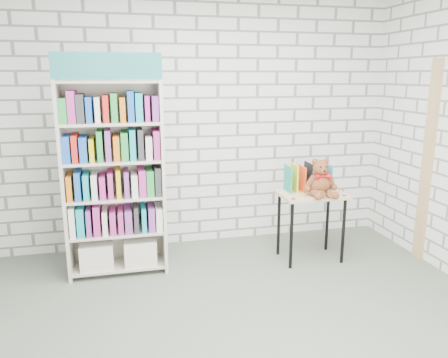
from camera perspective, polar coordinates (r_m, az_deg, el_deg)
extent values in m
plane|color=#545D4E|center=(3.57, 2.82, -19.39)|extent=(4.50, 4.50, 0.00)
cube|color=silver|center=(4.99, -3.42, 7.20)|extent=(4.50, 0.02, 2.80)
cube|color=beige|center=(4.38, -20.11, -0.44)|extent=(0.03, 0.37, 1.90)
cube|color=beige|center=(4.36, -8.08, 0.20)|extent=(0.03, 0.37, 1.90)
cube|color=beige|center=(4.52, -14.09, 0.38)|extent=(0.95, 0.02, 1.90)
cube|color=teal|center=(4.06, -15.00, 14.09)|extent=(0.95, 0.02, 0.23)
cube|color=beige|center=(4.63, -13.48, -10.86)|extent=(0.89, 0.35, 0.03)
cube|color=beige|center=(4.50, -13.73, -6.68)|extent=(0.89, 0.35, 0.03)
cube|color=beige|center=(4.39, -13.98, -2.27)|extent=(0.89, 0.35, 0.03)
cube|color=beige|center=(4.31, -14.25, 2.33)|extent=(0.89, 0.35, 0.03)
cube|color=beige|center=(4.26, -14.53, 7.08)|extent=(0.89, 0.35, 0.03)
cube|color=beige|center=(4.23, -14.83, 12.19)|extent=(0.89, 0.35, 0.03)
cube|color=silver|center=(4.58, -16.25, -9.38)|extent=(0.32, 0.31, 0.25)
cube|color=silver|center=(4.57, -10.90, -9.11)|extent=(0.32, 0.31, 0.25)
cube|color=#333338|center=(4.44, -13.83, -5.02)|extent=(0.89, 0.31, 0.25)
cube|color=red|center=(4.34, -14.09, -0.53)|extent=(0.89, 0.31, 0.25)
cube|color=yellow|center=(4.27, -14.36, 4.15)|extent=(0.89, 0.31, 0.25)
cube|color=blue|center=(4.23, -14.64, 8.94)|extent=(0.89, 0.31, 0.25)
cube|color=tan|center=(4.67, 11.40, -1.97)|extent=(0.68, 0.47, 0.03)
cylinder|color=black|center=(4.51, 8.79, -7.33)|extent=(0.03, 0.03, 0.70)
cylinder|color=black|center=(4.83, 7.16, -5.85)|extent=(0.03, 0.03, 0.70)
cylinder|color=black|center=(4.75, 15.32, -6.59)|extent=(0.03, 0.03, 0.70)
cylinder|color=black|center=(5.05, 13.34, -5.24)|extent=(0.03, 0.03, 0.70)
cylinder|color=black|center=(4.40, 9.04, -2.63)|extent=(0.05, 0.05, 0.01)
cylinder|color=black|center=(4.64, 15.43, -2.13)|extent=(0.05, 0.05, 0.01)
cube|color=#208D78|center=(4.64, 8.33, 0.07)|extent=(0.01, 0.21, 0.28)
cube|color=yellow|center=(4.67, 9.21, 0.12)|extent=(0.01, 0.21, 0.28)
cube|color=#E84719|center=(4.70, 10.08, 0.17)|extent=(0.01, 0.21, 0.28)
cube|color=black|center=(4.73, 10.94, 0.22)|extent=(0.01, 0.21, 0.28)
cube|color=white|center=(4.76, 11.79, 0.26)|extent=(0.01, 0.21, 0.28)
cube|color=red|center=(4.79, 12.62, 0.31)|extent=(0.01, 0.21, 0.28)
cube|color=teal|center=(4.83, 13.45, 0.36)|extent=(0.01, 0.21, 0.28)
ellipsoid|color=maroon|center=(4.58, 12.38, -0.65)|extent=(0.23, 0.19, 0.23)
sphere|color=maroon|center=(4.54, 12.51, 1.45)|extent=(0.16, 0.16, 0.16)
sphere|color=maroon|center=(4.52, 11.78, 2.27)|extent=(0.06, 0.06, 0.06)
sphere|color=maroon|center=(4.56, 13.16, 2.31)|extent=(0.06, 0.06, 0.06)
sphere|color=maroon|center=(4.48, 12.82, 1.01)|extent=(0.06, 0.06, 0.06)
sphere|color=black|center=(4.46, 12.53, 1.53)|extent=(0.02, 0.02, 0.02)
sphere|color=black|center=(4.49, 13.18, 1.56)|extent=(0.02, 0.02, 0.02)
sphere|color=black|center=(4.46, 12.97, 1.00)|extent=(0.02, 0.02, 0.02)
cylinder|color=maroon|center=(4.51, 11.18, -0.38)|extent=(0.11, 0.09, 0.16)
cylinder|color=maroon|center=(4.60, 13.80, -0.25)|extent=(0.11, 0.09, 0.16)
sphere|color=maroon|center=(4.50, 10.84, -1.25)|extent=(0.06, 0.06, 0.06)
sphere|color=maroon|center=(4.61, 14.20, -1.06)|extent=(0.06, 0.06, 0.06)
cylinder|color=maroon|center=(4.47, 12.14, -1.90)|extent=(0.11, 0.18, 0.09)
cylinder|color=maroon|center=(4.52, 13.65, -1.81)|extent=(0.12, 0.18, 0.09)
sphere|color=maroon|center=(4.40, 12.19, -2.24)|extent=(0.08, 0.08, 0.08)
sphere|color=maroon|center=(4.47, 14.35, -2.10)|extent=(0.08, 0.08, 0.08)
cone|color=red|center=(4.48, 12.33, 0.33)|extent=(0.07, 0.06, 0.06)
cone|color=red|center=(4.51, 13.21, 0.37)|extent=(0.07, 0.06, 0.06)
sphere|color=red|center=(4.50, 12.79, 0.34)|extent=(0.03, 0.03, 0.03)
cube|color=tan|center=(4.99, 25.03, 1.91)|extent=(0.05, 0.12, 2.10)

